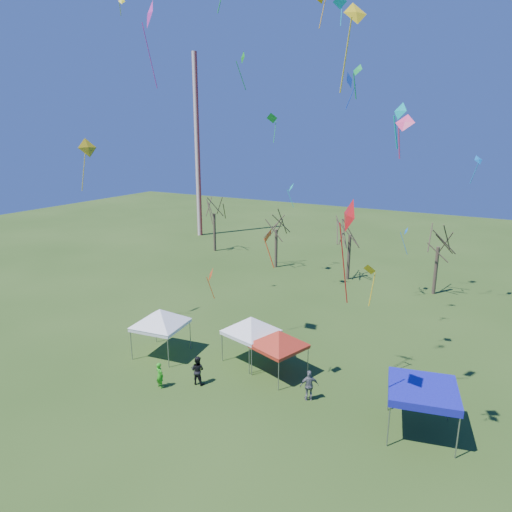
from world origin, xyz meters
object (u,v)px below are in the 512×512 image
at_px(tree_2, 351,219).
at_px(tent_white_west, 160,312).
at_px(radio_mast, 197,148).
at_px(tent_white_mid, 251,320).
at_px(tent_red, 279,333).
at_px(tree_1, 276,216).
at_px(person_dark, 197,370).
at_px(person_grey, 309,385).
at_px(tent_blue, 423,391).
at_px(tree_3, 440,230).
at_px(tree_0, 214,200).
at_px(person_green, 160,375).

distance_m(tree_2, tent_white_west, 23.02).
bearing_deg(radio_mast, tent_white_mid, -49.02).
height_order(tent_white_west, tent_red, tent_white_west).
height_order(tree_1, tent_white_mid, tree_1).
distance_m(person_dark, person_grey, 6.67).
height_order(tent_white_mid, tent_blue, tent_white_mid).
bearing_deg(radio_mast, tree_1, -28.48).
xyz_separation_m(tent_white_west, tent_blue, (16.77, -0.21, -0.68)).
height_order(tree_2, tree_3, tree_2).
relative_size(tree_2, tent_white_west, 1.94).
xyz_separation_m(radio_mast, tent_white_west, (19.92, -31.68, -9.47)).
xyz_separation_m(tree_0, tree_1, (10.08, -2.73, -0.70)).
bearing_deg(person_dark, tent_red, -145.23).
distance_m(tree_2, tree_3, 8.41).
bearing_deg(person_dark, person_green, 32.27).
bearing_deg(tree_1, tent_red, -62.72).
bearing_deg(tree_2, radio_mast, 159.43).
bearing_deg(person_green, tent_white_west, -36.73).
bearing_deg(tree_2, tree_3, -2.27).
relative_size(tent_white_west, tent_white_mid, 1.08).
height_order(radio_mast, tent_red, radio_mast).
height_order(tree_3, tent_blue, tree_3).
relative_size(tree_3, tent_red, 2.15).
bearing_deg(tent_white_west, tree_2, 75.49).
relative_size(radio_mast, person_grey, 13.90).
relative_size(tree_2, person_grey, 4.55).
bearing_deg(person_green, tent_white_mid, -104.97).
relative_size(tree_3, person_grey, 4.40).
xyz_separation_m(tent_white_west, tent_white_mid, (5.72, 2.17, -0.15)).
bearing_deg(tent_red, tent_white_mid, 162.91).
relative_size(tree_1, person_grey, 4.19).
xyz_separation_m(tree_3, person_green, (-11.44, -25.02, -5.29)).
bearing_deg(tree_1, tent_white_west, -83.13).
height_order(tent_white_west, person_dark, tent_white_west).
distance_m(tent_blue, person_dark, 12.59).
xyz_separation_m(tree_2, person_green, (-3.04, -25.35, -5.50)).
bearing_deg(tent_white_west, tree_0, 117.00).
height_order(tree_2, tent_white_mid, tree_2).
xyz_separation_m(radio_mast, tree_1, (17.23, -9.35, -6.71)).
xyz_separation_m(tree_1, tent_white_west, (2.69, -22.33, -2.76)).
distance_m(tree_3, person_dark, 26.07).
distance_m(tree_3, tent_white_west, 26.09).
height_order(tree_0, tent_white_west, tree_0).
distance_m(radio_mast, tree_2, 28.08).
relative_size(tree_0, tree_1, 1.12).
height_order(tree_3, person_green, tree_3).
distance_m(radio_mast, person_green, 43.25).
relative_size(radio_mast, tree_1, 3.31).
distance_m(tree_1, tree_3, 16.81).
relative_size(tent_white_west, person_grey, 2.35).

